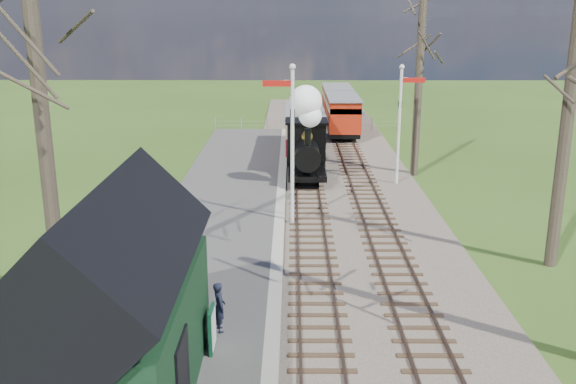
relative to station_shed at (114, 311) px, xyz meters
name	(u,v)px	position (x,y,z in m)	size (l,w,h in m)	color
distant_hills	(310,223)	(5.70, 60.38, -18.47)	(114.40, 48.00, 22.02)	#385B23
ballast_bed	(334,184)	(5.60, 18.00, -2.22)	(8.00, 60.00, 0.10)	brown
track_near	(307,183)	(4.30, 18.00, -2.17)	(1.60, 60.00, 0.15)	brown
track_far	(361,183)	(6.90, 18.00, -2.17)	(1.60, 60.00, 0.15)	brown
platform	(215,240)	(0.80, 10.00, -2.17)	(5.00, 44.00, 0.20)	#474442
coping_strip	(278,240)	(3.10, 10.00, -2.16)	(0.40, 44.00, 0.21)	#B2AD9E
station_shed	(114,311)	(0.00, 0.00, 0.00)	(3.25, 6.30, 4.78)	black
semaphore_near	(291,134)	(3.53, 12.00, 1.35)	(1.22, 0.24, 6.22)	silver
semaphore_far	(401,116)	(8.67, 18.00, 1.08)	(1.22, 0.24, 5.72)	silver
bare_trees	(365,117)	(5.63, 6.10, 2.94)	(15.51, 22.39, 12.00)	#382D23
fence_line	(307,124)	(4.60, 32.00, -1.72)	(12.60, 0.08, 1.00)	slate
locomotive	(307,139)	(4.29, 18.44, -0.11)	(1.88, 4.38, 4.69)	black
coach	(304,129)	(4.30, 24.51, -0.69)	(2.19, 7.51, 2.31)	black
red_carriage_a	(343,115)	(6.90, 29.98, -0.76)	(2.08, 5.16, 2.19)	black
red_carriage_b	(337,103)	(6.90, 35.48, -0.76)	(2.08, 5.16, 2.19)	black
sign_board	(212,329)	(1.68, 2.12, -1.52)	(0.10, 0.74, 1.09)	#0D4127
person	(219,307)	(1.75, 3.07, -1.41)	(0.48, 0.32, 1.32)	black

